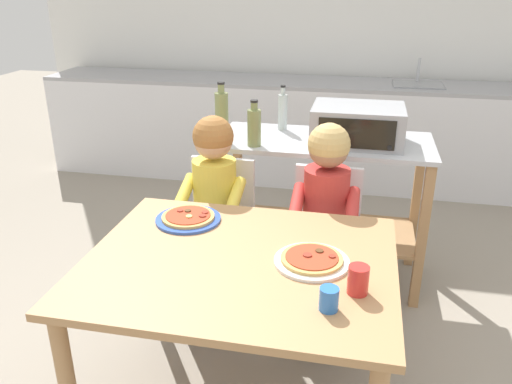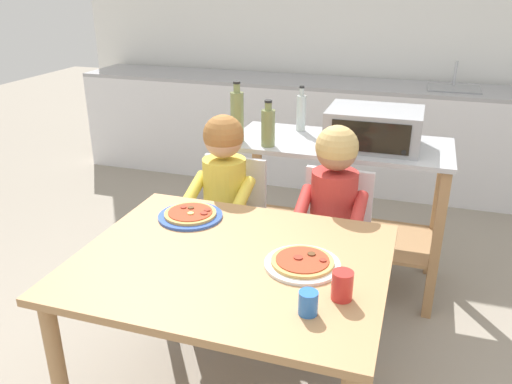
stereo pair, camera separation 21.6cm
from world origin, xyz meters
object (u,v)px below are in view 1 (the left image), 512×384
object	(u,v)px
bottle_squat_spirits	(283,111)
dining_chair_right	(325,235)
child_in_red_shirt	(325,206)
pizza_plate_white	(312,260)
toaster_oven	(357,125)
dining_chair_left	(219,224)
dining_table	(240,282)
pizza_plate_blue_rimmed	(188,218)
drinking_cup_blue	(329,299)
child_in_yellow_shirt	(212,195)
bottle_dark_olive_oil	(222,116)
kitchen_island_cart	(322,186)
drinking_cup_red	(358,280)
bottle_slim_sauce	(254,127)

from	to	relation	value
bottle_squat_spirits	dining_chair_right	world-z (taller)	bottle_squat_spirits
child_in_red_shirt	pizza_plate_white	distance (m)	0.59
toaster_oven	dining_chair_left	xyz separation A→B (m)	(-0.68, -0.38, -0.48)
dining_table	pizza_plate_blue_rimmed	bearing A→B (deg)	136.87
dining_table	drinking_cup_blue	distance (m)	0.45
dining_chair_left	child_in_red_shirt	world-z (taller)	child_in_red_shirt
child_in_yellow_shirt	dining_table	bearing A→B (deg)	-65.06
pizza_plate_white	bottle_dark_olive_oil	bearing A→B (deg)	121.83
kitchen_island_cart	pizza_plate_blue_rimmed	size ratio (longest dim) A/B	4.24
child_in_yellow_shirt	child_in_red_shirt	xyz separation A→B (m)	(0.56, -0.02, -0.00)
drinking_cup_blue	bottle_squat_spirits	bearing A→B (deg)	104.49
pizza_plate_white	dining_chair_left	bearing A→B (deg)	127.86
drinking_cup_blue	pizza_plate_white	bearing A→B (deg)	106.64
dining_chair_right	drinking_cup_red	size ratio (longest dim) A/B	8.11
pizza_plate_blue_rimmed	pizza_plate_white	bearing A→B (deg)	-23.97
dining_chair_left	drinking_cup_red	world-z (taller)	drinking_cup_red
bottle_slim_sauce	bottle_squat_spirits	bearing A→B (deg)	74.27
pizza_plate_white	child_in_red_shirt	bearing A→B (deg)	90.02
bottle_slim_sauce	drinking_cup_blue	xyz separation A→B (m)	(0.50, -1.22, -0.20)
toaster_oven	child_in_red_shirt	world-z (taller)	child_in_red_shirt
drinking_cup_blue	drinking_cup_red	world-z (taller)	drinking_cup_red
dining_table	pizza_plate_blue_rimmed	xyz separation A→B (m)	(-0.30, 0.28, 0.11)
dining_chair_left	child_in_yellow_shirt	world-z (taller)	child_in_yellow_shirt
toaster_oven	drinking_cup_red	xyz separation A→B (m)	(0.05, -1.27, -0.19)
pizza_plate_white	drinking_cup_blue	distance (m)	0.29
drinking_cup_blue	toaster_oven	bearing A→B (deg)	88.54
bottle_dark_olive_oil	pizza_plate_blue_rimmed	bearing A→B (deg)	-86.74
bottle_dark_olive_oil	dining_table	xyz separation A→B (m)	(0.34, -1.00, -0.38)
bottle_squat_spirits	dining_chair_left	bearing A→B (deg)	-113.53
bottle_slim_sauce	child_in_red_shirt	bearing A→B (deg)	-39.77
kitchen_island_cart	child_in_red_shirt	size ratio (longest dim) A/B	1.12
dining_table	dining_chair_left	size ratio (longest dim) A/B	1.43
toaster_oven	bottle_dark_olive_oil	bearing A→B (deg)	-169.69
bottle_dark_olive_oil	bottle_slim_sauce	xyz separation A→B (m)	(0.19, -0.03, -0.04)
dining_chair_left	pizza_plate_white	xyz separation A→B (m)	(0.56, -0.73, 0.26)
dining_table	pizza_plate_blue_rimmed	size ratio (longest dim) A/B	4.10
toaster_oven	dining_chair_left	size ratio (longest dim) A/B	0.60
bottle_squat_spirits	dining_table	xyz separation A→B (m)	(0.05, -1.31, -0.35)
drinking_cup_blue	dining_table	bearing A→B (deg)	144.32
toaster_oven	child_in_yellow_shirt	world-z (taller)	child_in_yellow_shirt
drinking_cup_red	dining_table	bearing A→B (deg)	162.59
kitchen_island_cart	bottle_dark_olive_oil	world-z (taller)	bottle_dark_olive_oil
dining_chair_right	child_in_yellow_shirt	distance (m)	0.61
bottle_slim_sauce	bottle_squat_spirits	xyz separation A→B (m)	(0.10, 0.34, 0.01)
bottle_dark_olive_oil	bottle_slim_sauce	world-z (taller)	bottle_dark_olive_oil
pizza_plate_blue_rimmed	drinking_cup_blue	size ratio (longest dim) A/B	3.60
dining_table	drinking_cup_blue	world-z (taller)	drinking_cup_blue
toaster_oven	bottle_dark_olive_oil	world-z (taller)	bottle_dark_olive_oil
dining_chair_left	bottle_squat_spirits	bearing A→B (deg)	66.47
dining_chair_right	drinking_cup_blue	size ratio (longest dim) A/B	10.32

